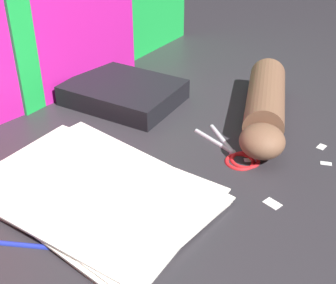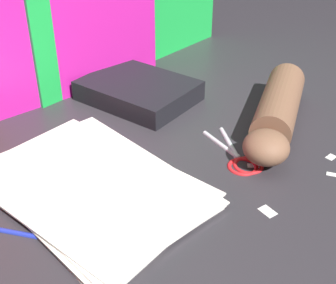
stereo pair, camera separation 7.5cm
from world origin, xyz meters
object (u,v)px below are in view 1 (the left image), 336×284
Objects in this scene: paper_stack at (94,191)px; book_closed at (124,92)px; scissors at (235,153)px; hand_forearm at (265,107)px.

paper_stack is 0.32m from book_closed.
paper_stack is 0.26m from scissors.
scissors is (0.23, -0.12, -0.00)m from paper_stack.
paper_stack is 1.16× the size of hand_forearm.
scissors is (-0.04, -0.29, -0.02)m from book_closed.
hand_forearm is at bearing -16.66° from paper_stack.
book_closed is at bearing 33.04° from paper_stack.
hand_forearm is (0.09, -0.28, 0.02)m from book_closed.
paper_stack is at bearing 163.34° from hand_forearm.
hand_forearm is at bearing 5.24° from scissors.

